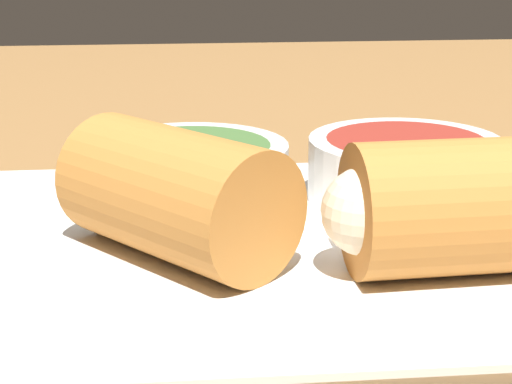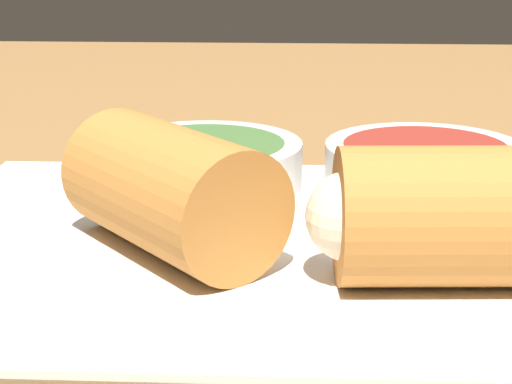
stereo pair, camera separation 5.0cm
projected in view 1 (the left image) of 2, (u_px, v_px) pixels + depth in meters
table_surface at (330, 267)px, 40.48cm from camera, size 180.00×140.00×2.00cm
serving_plate at (256, 254)px, 37.30cm from camera, size 29.80×23.47×1.50cm
roll_front_left at (168, 192)px, 34.74cm from camera, size 10.11×10.51×5.28cm
roll_front_right at (458, 207)px, 32.89cm from camera, size 10.39×5.79×5.28cm
dipping_bowl_near at (190, 173)px, 40.82cm from camera, size 9.48×9.48×3.04cm
dipping_bowl_far at (405, 166)px, 41.86cm from camera, size 9.48×9.48×3.04cm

